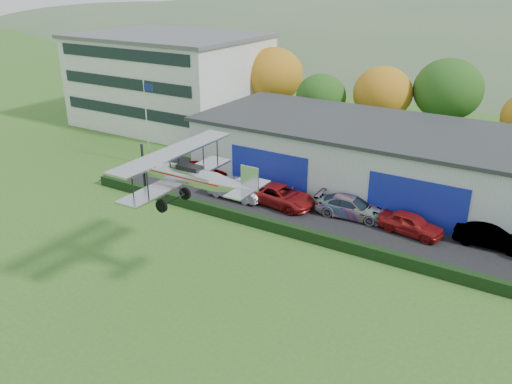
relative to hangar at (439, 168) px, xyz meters
The scene contains 14 objects.
apron 7.72m from the hangar, 105.99° to the right, with size 48.00×9.00×0.05m, color black.
hedge 12.16m from the hangar, 99.64° to the right, with size 46.00×0.60×0.80m, color black.
hangar is the anchor object (origin of this frame).
office_block 33.84m from the hangar, 167.99° to the left, with size 20.60×15.60×10.40m.
flagpole 25.68m from the hangar, 166.49° to the right, with size 1.05×0.10×8.00m.
tree_belt 13.63m from the hangar, 108.16° to the left, with size 75.70×13.22×10.12m.
distant_hills 113.51m from the hangar, 94.79° to the left, with size 430.00×196.00×56.00m.
car_0 19.62m from the hangar, 160.28° to the right, with size 1.94×4.82×1.64m, color gray.
car_1 16.09m from the hangar, 148.12° to the right, with size 1.63×4.68×1.54m, color silver.
car_2 12.70m from the hangar, 142.13° to the right, with size 2.60×5.65×1.57m, color maroon.
car_3 8.32m from the hangar, 123.12° to the right, with size 2.15×5.29×1.53m, color gray.
car_4 7.48m from the hangar, 89.01° to the right, with size 1.79×4.46×1.52m, color maroon.
car_5 8.37m from the hangar, 50.65° to the right, with size 1.60×4.59×1.51m, color gray.
biplane 22.35m from the hangar, 112.45° to the right, with size 7.55×8.58×3.23m.
Camera 1 is at (13.09, -12.44, 16.71)m, focal length 36.74 mm.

